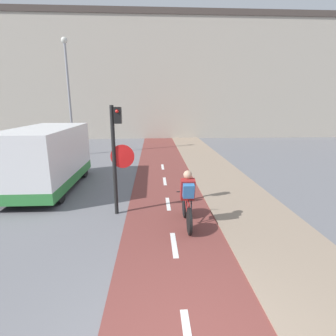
{
  "coord_description": "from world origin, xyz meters",
  "views": [
    {
      "loc": [
        -0.44,
        -2.38,
        3.18
      ],
      "look_at": [
        0.0,
        5.54,
        1.2
      ],
      "focal_mm": 28.0,
      "sensor_mm": 36.0,
      "label": 1
    }
  ],
  "objects": [
    {
      "name": "street_lamp_far",
      "position": [
        -5.43,
        14.08,
        4.16
      ],
      "size": [
        0.36,
        0.36,
        6.81
      ],
      "color": "gray",
      "rests_on": "ground_plane"
    },
    {
      "name": "building_row_background",
      "position": [
        0.0,
        24.05,
        5.39
      ],
      "size": [
        60.0,
        5.2,
        10.77
      ],
      "color": "#B2A899",
      "rests_on": "ground_plane"
    },
    {
      "name": "cyclist_near",
      "position": [
        0.42,
        3.99,
        0.72
      ],
      "size": [
        0.46,
        1.69,
        1.51
      ],
      "color": "black",
      "rests_on": "ground_plane"
    },
    {
      "name": "van",
      "position": [
        -4.4,
        7.37,
        1.14
      ],
      "size": [
        1.99,
        4.75,
        2.3
      ],
      "color": "white",
      "rests_on": "ground_plane"
    },
    {
      "name": "traffic_light_pole",
      "position": [
        -1.47,
        4.89,
        1.94
      ],
      "size": [
        0.67,
        0.25,
        3.12
      ],
      "color": "black",
      "rests_on": "ground_plane"
    }
  ]
}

